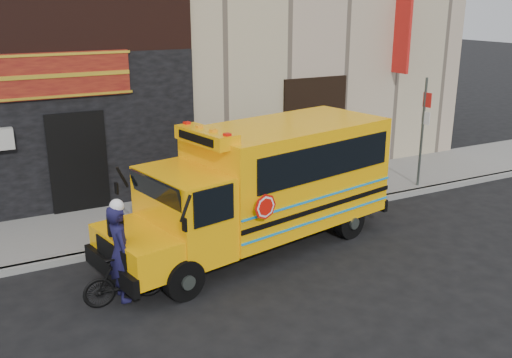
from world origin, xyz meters
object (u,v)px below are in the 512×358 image
object	(u,v)px
cyclist	(120,255)
bicycle	(124,279)
school_bus	(266,182)
sign_pole	(423,130)

from	to	relation	value
cyclist	bicycle	bearing A→B (deg)	-163.39
school_bus	bicycle	size ratio (longest dim) A/B	4.66
school_bus	sign_pole	xyz separation A→B (m)	(5.87, 1.38, 0.31)
bicycle	sign_pole	bearing A→B (deg)	-75.23
school_bus	cyclist	xyz separation A→B (m)	(-3.60, -1.05, -0.58)
sign_pole	bicycle	bearing A→B (deg)	-165.14
school_bus	cyclist	size ratio (longest dim) A/B	3.88
cyclist	school_bus	bearing A→B (deg)	-74.40
school_bus	cyclist	bearing A→B (deg)	-163.77
bicycle	cyclist	distance (m)	0.47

